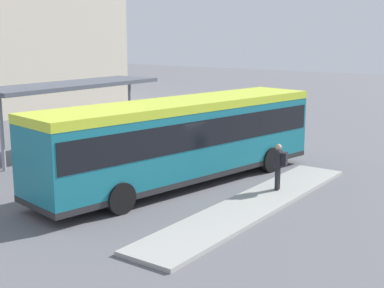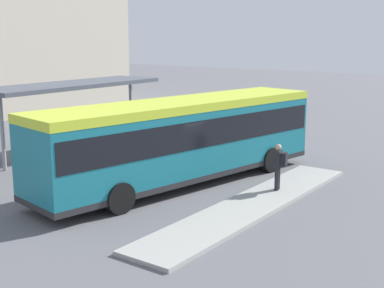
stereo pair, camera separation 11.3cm
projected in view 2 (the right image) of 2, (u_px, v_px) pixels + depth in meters
The scene contains 9 objects.
ground_plane at pixel (183, 183), 19.97m from camera, with size 120.00×120.00×0.00m, color #5B5B60.
curb_island at pixel (253, 204), 17.32m from camera, with size 11.10×1.80×0.12m.
city_bus at pixel (183, 135), 19.61m from camera, with size 12.30×4.65×3.12m.
pedestrian_waiting at pixel (279, 164), 18.54m from camera, with size 0.43×0.47×1.63m.
bicycle_yellow at pixel (221, 124), 30.99m from camera, with size 0.48×1.77×0.76m.
bicycle_white at pixel (207, 123), 31.40m from camera, with size 0.48×1.67×0.72m.
bicycle_green at pixel (193, 122), 31.81m from camera, with size 0.48×1.62×0.70m.
station_shelter at pixel (73, 86), 24.24m from camera, with size 8.98×2.64×3.31m.
potted_planter_near_shelter at pixel (123, 142), 24.13m from camera, with size 0.76×0.76×1.31m.
Camera 2 is at (-15.37, -11.61, 5.47)m, focal length 50.00 mm.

